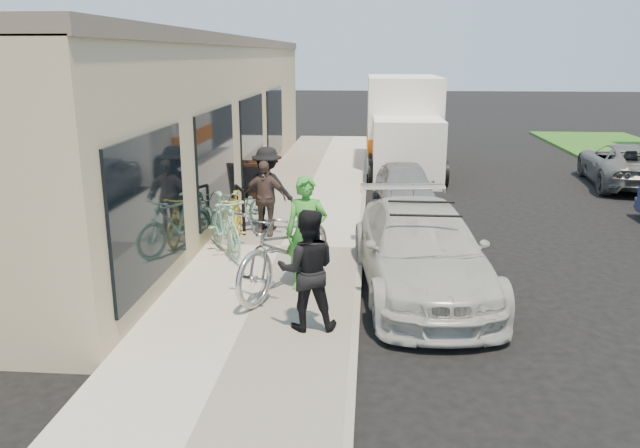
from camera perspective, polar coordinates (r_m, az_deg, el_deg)
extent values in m
plane|color=black|center=(9.42, 6.06, -8.55)|extent=(120.00, 120.00, 0.00)
cube|color=#BAB4A7|center=(12.32, -3.56, -2.31)|extent=(3.00, 34.00, 0.15)
cube|color=gray|center=(12.20, 3.67, -2.53)|extent=(0.12, 34.00, 0.13)
cube|color=#C3AF87|center=(17.44, -12.05, 9.05)|extent=(3.50, 20.00, 4.00)
cube|color=#6E6053|center=(17.35, -12.45, 15.96)|extent=(3.60, 20.00, 0.25)
cube|color=black|center=(9.45, -15.25, 1.33)|extent=(0.06, 3.00, 2.20)
cube|color=black|center=(13.20, -9.45, 5.52)|extent=(0.06, 3.00, 2.20)
cube|color=black|center=(17.06, -6.22, 7.81)|extent=(0.06, 3.00, 2.20)
cube|color=black|center=(20.98, -4.16, 9.24)|extent=(0.06, 3.00, 2.20)
cylinder|color=black|center=(12.97, -7.00, 0.98)|extent=(0.07, 0.07, 0.93)
cylinder|color=black|center=(13.55, -7.60, 1.58)|extent=(0.07, 0.07, 0.93)
cylinder|color=black|center=(13.16, -7.37, 3.24)|extent=(0.32, 0.59, 0.07)
cube|color=black|center=(16.07, -6.14, 3.88)|extent=(0.63, 0.38, 0.97)
cube|color=black|center=(16.41, -6.22, 4.12)|extent=(0.63, 0.38, 0.97)
cube|color=black|center=(16.03, -6.14, 4.03)|extent=(0.50, 0.27, 0.69)
imported|color=#BBBBB6|center=(10.31, 9.24, -2.40)|extent=(2.41, 4.95, 1.39)
cylinder|color=black|center=(9.62, 9.65, 0.71)|extent=(1.10, 0.04, 0.04)
cylinder|color=black|center=(10.51, 9.25, 1.97)|extent=(1.10, 0.04, 0.04)
imported|color=gray|center=(15.93, 7.74, 3.51)|extent=(1.56, 3.46, 1.16)
cube|color=white|center=(18.89, 8.00, 6.55)|extent=(2.07, 2.07, 1.94)
cube|color=black|center=(18.84, 8.04, 7.78)|extent=(1.89, 0.09, 0.92)
cube|color=white|center=(21.85, 7.52, 9.36)|extent=(2.41, 4.32, 2.97)
cube|color=#E35D0D|center=(21.93, 7.46, 7.63)|extent=(2.43, 4.34, 0.56)
cylinder|color=black|center=(18.44, 4.86, 4.66)|extent=(0.27, 0.82, 0.82)
cylinder|color=black|center=(18.58, 11.19, 4.50)|extent=(0.27, 0.82, 0.82)
cylinder|color=black|center=(19.54, 4.81, 5.26)|extent=(0.27, 0.82, 0.82)
cylinder|color=black|center=(19.68, 10.80, 5.11)|extent=(0.27, 0.82, 0.82)
cylinder|color=black|center=(23.38, 4.70, 6.91)|extent=(0.27, 0.82, 0.82)
cylinder|color=black|center=(23.50, 9.73, 6.79)|extent=(0.27, 0.82, 0.82)
imported|color=#5D6063|center=(20.62, 26.16, 4.89)|extent=(2.61, 4.73, 1.25)
imported|color=#B5B5B8|center=(9.83, -3.05, -2.21)|extent=(1.91, 2.78, 1.38)
imported|color=green|center=(9.81, -1.24, -0.88)|extent=(0.68, 0.46, 1.82)
imported|color=black|center=(8.40, -1.18, -4.21)|extent=(0.88, 0.72, 1.67)
imported|color=#86C8B3|center=(11.77, -8.73, -0.06)|extent=(1.38, 1.89, 1.13)
imported|color=#86C8B3|center=(13.44, -7.20, 1.41)|extent=(1.33, 1.77, 0.89)
imported|color=gold|center=(12.40, -7.83, 0.48)|extent=(0.60, 1.71, 1.01)
imported|color=black|center=(13.29, -4.83, 3.25)|extent=(1.24, 0.84, 1.77)
imported|color=#503E39|center=(12.87, -5.15, 2.37)|extent=(0.93, 0.41, 1.56)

